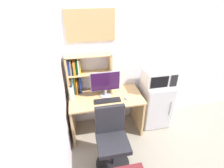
# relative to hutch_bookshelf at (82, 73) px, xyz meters

# --- Properties ---
(wall_back) EXTENTS (6.40, 0.04, 2.60)m
(wall_back) POSITION_rel_hutch_bookshelf_xyz_m (1.69, 0.12, 0.20)
(wall_back) COLOR silver
(wall_back) RESTS_ON ground_plane
(wall_left) EXTENTS (0.04, 4.40, 2.60)m
(wall_left) POSITION_rel_hutch_bookshelf_xyz_m (-0.33, -1.50, 0.20)
(wall_left) COLOR silver
(wall_left) RESTS_ON ground_plane
(desk) EXTENTS (1.22, 0.66, 0.75)m
(desk) POSITION_rel_hutch_bookshelf_xyz_m (0.36, -0.23, -0.59)
(desk) COLOR tan
(desk) RESTS_ON ground_plane
(hutch_bookshelf) EXTENTS (0.74, 0.22, 0.68)m
(hutch_bookshelf) POSITION_rel_hutch_bookshelf_xyz_m (0.00, 0.00, 0.00)
(hutch_bookshelf) COLOR tan
(hutch_bookshelf) RESTS_ON desk
(monitor) EXTENTS (0.49, 0.18, 0.45)m
(monitor) POSITION_rel_hutch_bookshelf_xyz_m (0.36, -0.20, -0.11)
(monitor) COLOR #B7B7BC
(monitor) RESTS_ON desk
(keyboard) EXTENTS (0.43, 0.12, 0.02)m
(keyboard) POSITION_rel_hutch_bookshelf_xyz_m (0.36, -0.37, -0.35)
(keyboard) COLOR black
(keyboard) RESTS_ON desk
(computer_mouse) EXTENTS (0.05, 0.10, 0.03)m
(computer_mouse) POSITION_rel_hutch_bookshelf_xyz_m (0.68, -0.37, -0.34)
(computer_mouse) COLOR silver
(computer_mouse) RESTS_ON desk
(water_bottle) EXTENTS (0.08, 0.08, 0.26)m
(water_bottle) POSITION_rel_hutch_bookshelf_xyz_m (-0.20, -0.21, -0.23)
(water_bottle) COLOR silver
(water_bottle) RESTS_ON desk
(mini_fridge) EXTENTS (0.50, 0.51, 0.87)m
(mini_fridge) POSITION_rel_hutch_bookshelf_xyz_m (1.30, -0.19, -0.67)
(mini_fridge) COLOR silver
(mini_fridge) RESTS_ON ground_plane
(microwave) EXTENTS (0.51, 0.37, 0.27)m
(microwave) POSITION_rel_hutch_bookshelf_xyz_m (1.30, -0.19, -0.11)
(microwave) COLOR silver
(microwave) RESTS_ON mini_fridge
(desk_chair) EXTENTS (0.51, 0.51, 0.96)m
(desk_chair) POSITION_rel_hutch_bookshelf_xyz_m (0.32, -0.92, -0.68)
(desk_chair) COLOR black
(desk_chair) RESTS_ON ground_plane
(wall_corkboard) EXTENTS (0.76, 0.02, 0.48)m
(wall_corkboard) POSITION_rel_hutch_bookshelf_xyz_m (0.19, 0.09, 0.74)
(wall_corkboard) COLOR tan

